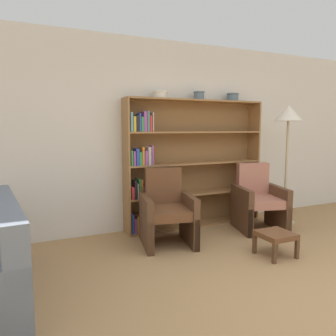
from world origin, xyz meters
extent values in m
plane|color=#A87F51|center=(0.00, 0.00, 0.00)|extent=(24.00, 24.00, 0.00)
cube|color=silver|center=(0.00, 2.72, 1.38)|extent=(12.00, 0.06, 2.75)
cube|color=olive|center=(-1.03, 2.53, 0.95)|extent=(0.02, 0.30, 1.90)
cube|color=olive|center=(1.14, 2.53, 0.95)|extent=(0.02, 0.30, 1.90)
cube|color=olive|center=(0.05, 2.53, 1.89)|extent=(2.15, 0.30, 0.02)
cube|color=olive|center=(0.05, 2.53, 0.01)|extent=(2.15, 0.30, 0.03)
cube|color=brown|center=(0.05, 2.68, 0.95)|extent=(2.15, 0.01, 1.90)
cube|color=#334CB2|center=(-0.99, 2.49, 0.16)|extent=(0.03, 0.16, 0.28)
cube|color=#994C99|center=(-0.95, 2.49, 0.13)|extent=(0.03, 0.17, 0.21)
cube|color=orange|center=(-0.90, 2.48, 0.14)|extent=(0.04, 0.16, 0.24)
cube|color=#994C99|center=(-0.86, 2.47, 0.16)|extent=(0.02, 0.14, 0.27)
cube|color=#388C47|center=(-0.83, 2.48, 0.12)|extent=(0.03, 0.15, 0.19)
cube|color=orange|center=(-0.79, 2.50, 0.13)|extent=(0.03, 0.19, 0.21)
cube|color=#994C99|center=(-0.75, 2.48, 0.16)|extent=(0.04, 0.15, 0.27)
cube|color=red|center=(-0.70, 2.48, 0.16)|extent=(0.04, 0.15, 0.26)
cube|color=#B2A899|center=(-0.67, 2.48, 0.14)|extent=(0.03, 0.15, 0.22)
cube|color=olive|center=(0.05, 2.53, 0.50)|extent=(2.15, 0.30, 0.02)
cube|color=red|center=(-0.98, 2.47, 0.60)|extent=(0.04, 0.13, 0.17)
cube|color=black|center=(-0.94, 2.47, 0.64)|extent=(0.03, 0.14, 0.26)
cube|color=#B2A899|center=(-0.91, 2.48, 0.62)|extent=(0.02, 0.15, 0.22)
cube|color=#388C47|center=(-0.88, 2.50, 0.65)|extent=(0.02, 0.18, 0.28)
cube|color=orange|center=(-0.85, 2.47, 0.65)|extent=(0.03, 0.14, 0.26)
cube|color=#994C99|center=(-0.81, 2.47, 0.60)|extent=(0.03, 0.14, 0.17)
cube|color=#994C99|center=(-0.79, 2.47, 0.62)|extent=(0.02, 0.13, 0.21)
cube|color=#994C99|center=(-0.76, 2.49, 0.60)|extent=(0.03, 0.17, 0.17)
cube|color=#334CB2|center=(-0.72, 2.50, 0.61)|extent=(0.03, 0.19, 0.19)
cube|color=black|center=(-0.68, 2.48, 0.59)|extent=(0.04, 0.15, 0.16)
cube|color=white|center=(-0.64, 2.49, 0.60)|extent=(0.03, 0.17, 0.17)
cube|color=olive|center=(0.05, 2.53, 0.96)|extent=(2.15, 0.30, 0.02)
cube|color=#388C47|center=(-0.99, 2.47, 1.08)|extent=(0.03, 0.13, 0.21)
cube|color=#994C99|center=(-0.95, 2.49, 1.08)|extent=(0.03, 0.17, 0.20)
cube|color=#334CB2|center=(-0.91, 2.49, 1.09)|extent=(0.04, 0.18, 0.23)
cube|color=#388C47|center=(-0.86, 2.49, 1.07)|extent=(0.04, 0.17, 0.18)
cube|color=orange|center=(-0.82, 2.47, 1.10)|extent=(0.03, 0.14, 0.25)
cube|color=#994C99|center=(-0.78, 2.47, 1.08)|extent=(0.04, 0.13, 0.20)
cube|color=#B2A899|center=(-0.73, 2.47, 1.10)|extent=(0.04, 0.12, 0.25)
cube|color=#994C99|center=(-0.69, 2.47, 1.11)|extent=(0.02, 0.13, 0.27)
cube|color=olive|center=(0.05, 2.53, 1.43)|extent=(2.15, 0.30, 0.02)
cube|color=#669EB2|center=(-0.98, 2.50, 1.57)|extent=(0.03, 0.18, 0.26)
cube|color=gold|center=(-0.94, 2.49, 1.54)|extent=(0.03, 0.18, 0.20)
cube|color=black|center=(-0.90, 2.48, 1.55)|extent=(0.04, 0.16, 0.22)
cube|color=#334CB2|center=(-0.87, 2.47, 1.56)|extent=(0.02, 0.14, 0.25)
cube|color=#388C47|center=(-0.83, 2.50, 1.54)|extent=(0.03, 0.20, 0.20)
cube|color=#994C99|center=(-0.79, 2.50, 1.58)|extent=(0.04, 0.20, 0.27)
cube|color=#4C756B|center=(-0.75, 2.46, 1.58)|extent=(0.03, 0.12, 0.28)
cube|color=red|center=(-0.71, 2.48, 1.55)|extent=(0.03, 0.15, 0.22)
cube|color=#B2A899|center=(-0.68, 2.50, 1.57)|extent=(0.02, 0.20, 0.26)
cylinder|color=silver|center=(-0.53, 2.53, 1.95)|extent=(0.19, 0.19, 0.09)
torus|color=silver|center=(-0.53, 2.53, 1.99)|extent=(0.21, 0.21, 0.02)
cylinder|color=slate|center=(0.10, 2.53, 1.96)|extent=(0.15, 0.15, 0.12)
torus|color=slate|center=(0.10, 2.53, 2.02)|extent=(0.17, 0.17, 0.02)
cylinder|color=slate|center=(0.71, 2.53, 1.96)|extent=(0.18, 0.18, 0.12)
torus|color=slate|center=(0.71, 2.53, 2.01)|extent=(0.20, 0.20, 0.02)
cube|color=slate|center=(-2.50, 1.38, 0.63)|extent=(0.35, 1.74, 0.46)
cube|color=brown|center=(-0.47, 1.56, 0.20)|extent=(0.08, 0.08, 0.40)
cube|color=brown|center=(-1.02, 1.68, 0.20)|extent=(0.08, 0.08, 0.40)
cube|color=brown|center=(-0.34, 2.16, 0.20)|extent=(0.08, 0.08, 0.40)
cube|color=brown|center=(-0.90, 2.28, 0.20)|extent=(0.08, 0.08, 0.40)
cube|color=brown|center=(-0.68, 1.92, 0.43)|extent=(0.60, 0.72, 0.12)
cube|color=brown|center=(-0.63, 2.19, 0.71)|extent=(0.49, 0.21, 0.50)
cube|color=brown|center=(-0.41, 1.86, 0.32)|extent=(0.21, 0.68, 0.64)
cube|color=brown|center=(-0.96, 1.98, 0.32)|extent=(0.21, 0.68, 0.64)
cube|color=brown|center=(0.99, 1.55, 0.20)|extent=(0.09, 0.09, 0.40)
cube|color=brown|center=(0.44, 1.70, 0.20)|extent=(0.09, 0.09, 0.40)
cube|color=brown|center=(1.15, 2.14, 0.20)|extent=(0.09, 0.09, 0.40)
cube|color=brown|center=(0.60, 2.29, 0.20)|extent=(0.09, 0.09, 0.40)
cube|color=#B2705B|center=(0.79, 1.92, 0.43)|extent=(0.63, 0.74, 0.12)
cube|color=#B2705B|center=(0.87, 2.19, 0.71)|extent=(0.49, 0.24, 0.50)
cube|color=brown|center=(1.06, 1.85, 0.32)|extent=(0.25, 0.68, 0.64)
cube|color=brown|center=(0.52, 1.99, 0.32)|extent=(0.25, 0.68, 0.64)
cylinder|color=tan|center=(1.41, 2.06, 0.01)|extent=(0.32, 0.32, 0.02)
cylinder|color=tan|center=(1.41, 2.06, 0.81)|extent=(0.04, 0.04, 1.58)
cone|color=silver|center=(1.41, 2.06, 1.72)|extent=(0.42, 0.42, 0.24)
cube|color=brown|center=(0.13, 1.22, 0.11)|extent=(0.04, 0.04, 0.23)
cube|color=brown|center=(0.47, 1.22, 0.11)|extent=(0.04, 0.04, 0.23)
cube|color=brown|center=(0.13, 0.89, 0.11)|extent=(0.04, 0.04, 0.23)
cube|color=brown|center=(0.47, 0.89, 0.11)|extent=(0.04, 0.04, 0.23)
cube|color=brown|center=(0.30, 1.05, 0.26)|extent=(0.37, 0.37, 0.06)
camera|label=1|loc=(-2.37, -1.77, 1.49)|focal=35.00mm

